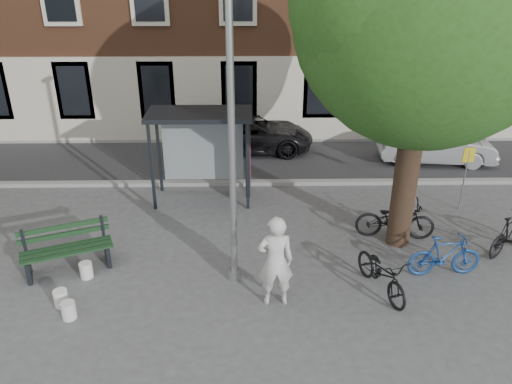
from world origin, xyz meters
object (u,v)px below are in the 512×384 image
Objects in this scene: bike_b at (445,256)px; bike_d at (510,233)px; bike_a at (395,219)px; bus_shelter at (215,135)px; painter at (275,261)px; car_silver at (436,145)px; notice_sign at (467,166)px; bike_c at (382,273)px; lamppost at (232,161)px; car_dark at (250,134)px; bench at (67,251)px.

bike_b is 2.11m from bike_d.
bus_shelter is at bearing 70.16° from bike_a.
bike_b is at bearing -150.78° from bike_a.
car_silver is (5.88, 7.60, -0.36)m from painter.
notice_sign is at bearing -48.43° from bike_a.
bike_a is (4.57, -2.37, -1.41)m from bus_shelter.
bike_c is 3.74m from bike_d.
lamppost is 8.33m from car_dark.
bike_a is at bearing -149.02° from notice_sign.
bike_b is 0.43× the size of car_silver.
bus_shelter reaches higher than bike_d.
bike_d is at bearing -139.10° from car_dark.
bench is 10.27m from bike_d.
bus_shelter is 0.63× the size of car_dark.
bike_d is at bearing -85.87° from notice_sign.
bike_d is 5.77m from car_silver.
painter is 2.32m from bike_c.
car_dark is at bearing 89.36° from bike_c.
lamppost is 9.79m from car_silver.
bench reaches higher than bike_c.
bench reaches higher than bike_b.
car_silver is at bearing 45.20° from bike_c.
bike_a is at bearing 38.08° from bike_d.
bike_b is (3.77, 0.91, -0.50)m from painter.
painter is 6.76m from notice_sign.
bus_shelter is 1.56× the size of notice_sign.
notice_sign is (3.14, 3.76, 0.84)m from bike_c.
bike_d reaches higher than bike_b.
notice_sign reaches higher than bench.
bike_b is at bearing 79.99° from bike_d.
notice_sign is at bearing -129.51° from car_dark.
car_silver is at bearing -20.74° from bike_b.
bike_b is at bearing -170.54° from painter.
bike_c is at bearing -162.62° from car_dark.
bike_c is 0.99× the size of notice_sign.
car_silver is (7.33, 2.68, -1.29)m from bus_shelter.
bus_shelter is 0.74× the size of car_silver.
lamppost reaches higher than bus_shelter.
bike_c is at bearing 159.12° from car_silver.
bike_c is at bearing 107.78° from bike_b.
painter is at bearing -44.40° from lamppost.
bus_shelter is 5.22m from painter.
lamppost is at bearing 152.53° from bike_c.
bike_d is (2.54, -0.71, -0.01)m from bike_a.
bike_b is (5.22, -4.02, -1.43)m from bus_shelter.
car_silver is (2.76, 5.05, 0.12)m from bike_a.
bike_a is at bearing -12.66° from bench.
bench is at bearing 151.16° from car_dark.
bike_d is (1.89, 0.93, 0.01)m from bike_b.
bike_d reaches higher than bike_c.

